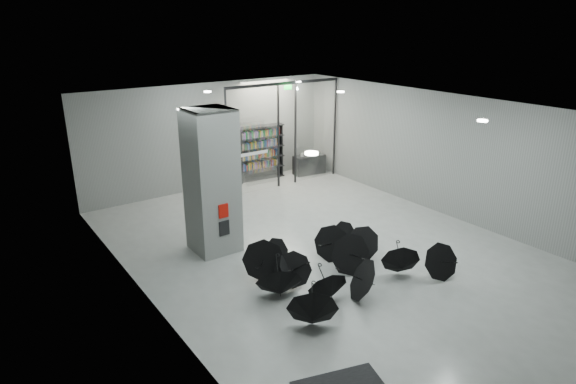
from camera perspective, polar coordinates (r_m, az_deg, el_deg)
room at (r=12.90m, az=4.97°, el=4.50°), size 14.00×14.02×4.01m
column at (r=13.42m, az=-8.93°, el=1.18°), size 1.20×1.20×4.00m
fire_cabinet at (r=13.12m, az=-7.55°, el=-2.21°), size 0.28×0.04×0.38m
info_panel at (r=13.31m, az=-7.45°, el=-4.21°), size 0.30×0.03×0.42m
exit_sign at (r=18.27m, az=-0.01°, el=12.12°), size 0.30×0.06×0.15m
glass_partition at (r=18.71m, az=-0.39°, el=7.20°), size 5.06×0.08×4.00m
bookshelf at (r=19.80m, az=-3.23°, el=4.63°), size 2.02×0.63×2.19m
shop_counter at (r=20.60m, az=2.49°, el=3.23°), size 1.38×0.67×0.80m
umbrella_cluster at (r=12.24m, az=5.06°, el=-9.19°), size 5.36×3.94×1.30m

